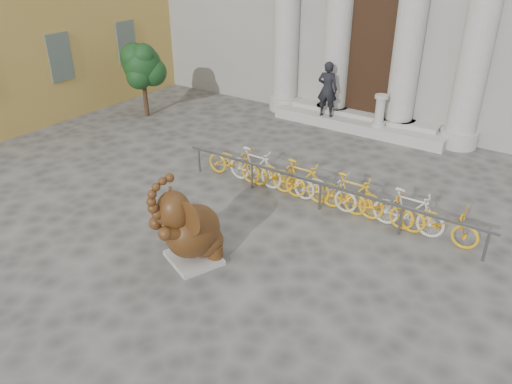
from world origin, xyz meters
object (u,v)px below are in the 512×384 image
Objects in this scene: tree at (142,66)px; pedestrian at (327,89)px; elephant_statue at (190,229)px; bike_rack at (325,187)px.

tree is 6.49m from pedestrian.
tree is 1.41× the size of pedestrian.
elephant_statue is 9.46m from tree.
elephant_statue reaches higher than bike_rack.
bike_rack is 3.03× the size of tree.
pedestrian reaches higher than elephant_statue.
elephant_statue is 3.81m from bike_rack.
pedestrian is at bearing 117.11° from bike_rack.
pedestrian is at bearing 25.30° from tree.
bike_rack is (1.16, 3.62, -0.25)m from elephant_statue.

